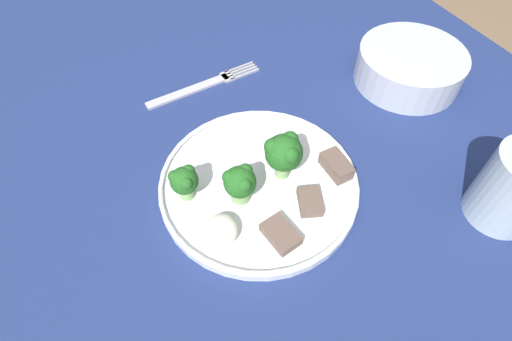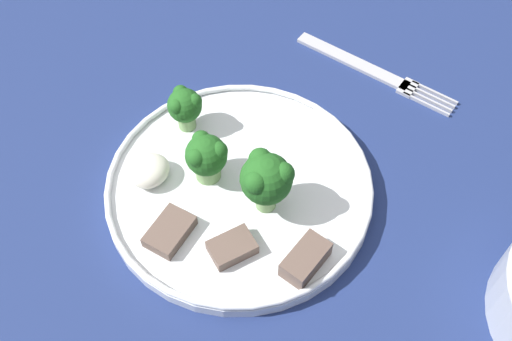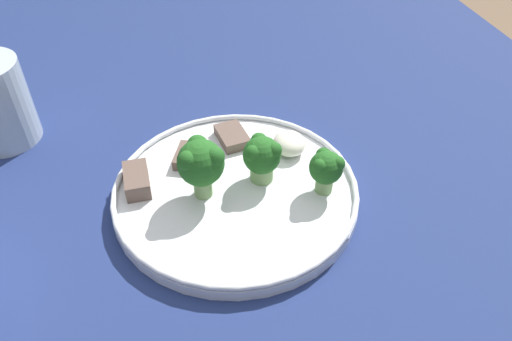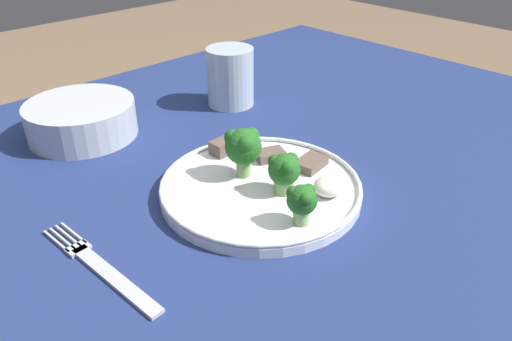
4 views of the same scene
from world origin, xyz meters
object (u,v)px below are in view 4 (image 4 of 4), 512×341
Objects in this scene: fork at (101,267)px; dinner_plate at (261,187)px; cream_bowl at (82,120)px; drinking_glass at (230,80)px.

dinner_plate is at bearing -3.42° from fork.
drinking_glass is at bearing -14.77° from cream_bowl.
dinner_plate is at bearing -75.35° from cream_bowl.
drinking_glass reaches higher than cream_bowl.
drinking_glass is at bearing 31.10° from fork.
fork is 1.95× the size of drinking_glass.
cream_bowl is 0.25m from drinking_glass.
cream_bowl is (-0.08, 0.30, 0.02)m from dinner_plate.
fork is (-0.21, 0.01, -0.01)m from dinner_plate.
drinking_glass is (0.16, 0.24, 0.03)m from dinner_plate.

